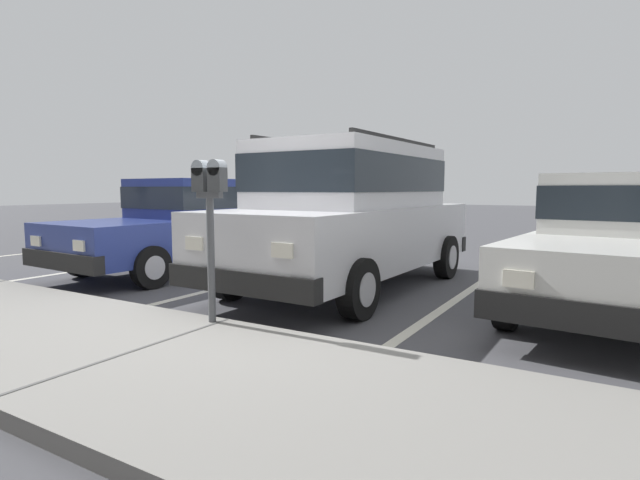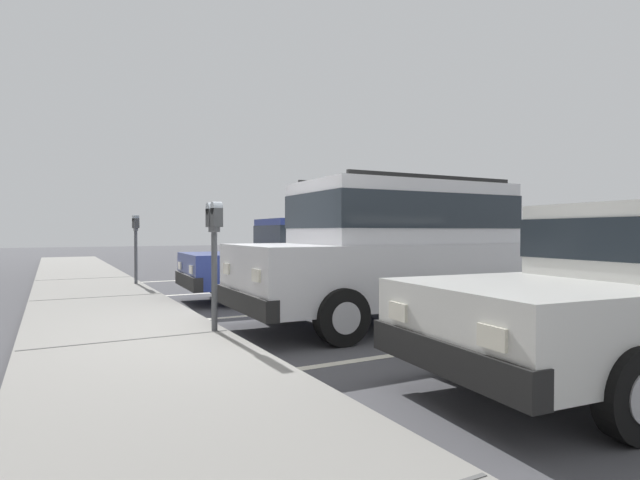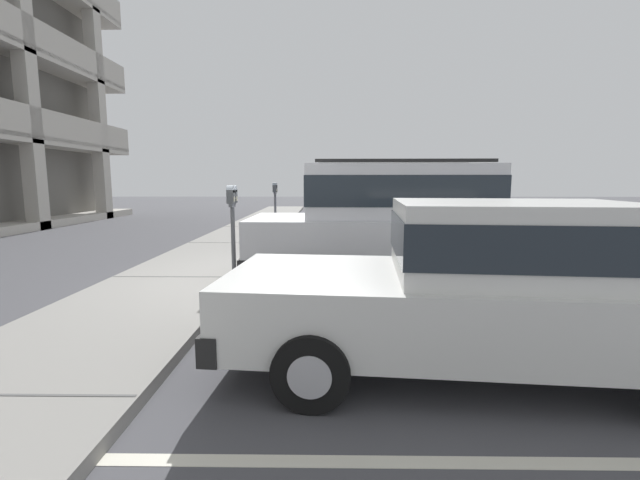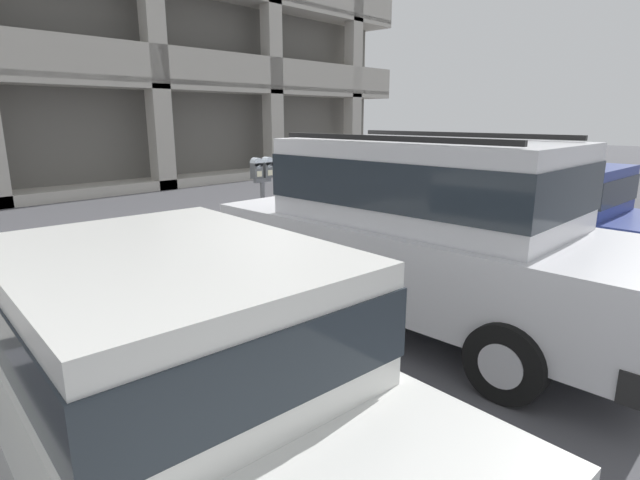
{
  "view_description": "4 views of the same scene",
  "coord_description": "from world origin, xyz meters",
  "px_view_note": "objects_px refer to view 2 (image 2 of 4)",
  "views": [
    {
      "loc": [
        -3.18,
        3.82,
        1.38
      ],
      "look_at": [
        -0.35,
        -0.94,
        0.81
      ],
      "focal_mm": 28.0,
      "sensor_mm": 36.0,
      "label": 1
    },
    {
      "loc": [
        -5.72,
        2.07,
        1.3
      ],
      "look_at": [
        0.0,
        -1.04,
        1.19
      ],
      "focal_mm": 28.0,
      "sensor_mm": 36.0,
      "label": 2
    },
    {
      "loc": [
        -6.99,
        -1.19,
        1.72
      ],
      "look_at": [
        -0.11,
        -1.11,
        0.76
      ],
      "focal_mm": 24.0,
      "sensor_mm": 36.0,
      "label": 3
    },
    {
      "loc": [
        -4.57,
        -5.13,
        2.21
      ],
      "look_at": [
        -0.15,
        -0.99,
        0.7
      ],
      "focal_mm": 28.0,
      "sensor_mm": 36.0,
      "label": 4
    }
  ],
  "objects_px": {
    "dark_hatchback": "(305,256)",
    "parking_meter_far": "(136,233)",
    "parking_meter_near": "(214,235)",
    "silver_suv": "(401,246)"
  },
  "relations": [
    {
      "from": "dark_hatchback",
      "to": "parking_meter_far",
      "type": "xyz_separation_m",
      "value": [
        3.1,
        2.72,
        0.45
      ]
    },
    {
      "from": "parking_meter_near",
      "to": "parking_meter_far",
      "type": "relative_size",
      "value": 0.99
    },
    {
      "from": "silver_suv",
      "to": "parking_meter_far",
      "type": "relative_size",
      "value": 3.12
    },
    {
      "from": "dark_hatchback",
      "to": "parking_meter_far",
      "type": "bearing_deg",
      "value": 44.18
    },
    {
      "from": "silver_suv",
      "to": "parking_meter_far",
      "type": "bearing_deg",
      "value": 24.84
    },
    {
      "from": "dark_hatchback",
      "to": "parking_meter_near",
      "type": "bearing_deg",
      "value": 140.71
    },
    {
      "from": "parking_meter_near",
      "to": "parking_meter_far",
      "type": "distance_m",
      "value": 6.09
    },
    {
      "from": "dark_hatchback",
      "to": "parking_meter_near",
      "type": "distance_m",
      "value": 4.06
    },
    {
      "from": "dark_hatchback",
      "to": "parking_meter_near",
      "type": "height_order",
      "value": "parking_meter_near"
    },
    {
      "from": "dark_hatchback",
      "to": "silver_suv",
      "type": "bearing_deg",
      "value": -177.52
    }
  ]
}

